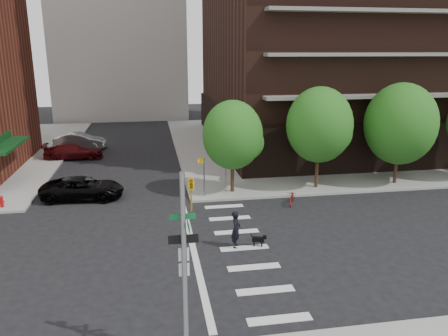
# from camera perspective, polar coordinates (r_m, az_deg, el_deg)

# --- Properties ---
(ground) EXTENTS (120.00, 120.00, 0.00)m
(ground) POSITION_cam_1_polar(r_m,az_deg,el_deg) (21.54, -5.29, -10.95)
(ground) COLOR black
(ground) RESTS_ON ground
(sidewalk_ne) EXTENTS (39.00, 33.00, 0.15)m
(sidewalk_ne) POSITION_cam_1_polar(r_m,az_deg,el_deg) (48.95, 17.03, 3.44)
(sidewalk_ne) COLOR gray
(sidewalk_ne) RESTS_ON ground
(crosswalk) EXTENTS (3.85, 13.00, 0.01)m
(crosswalk) POSITION_cam_1_polar(r_m,az_deg,el_deg) (21.79, 0.61, -10.55)
(crosswalk) COLOR silver
(crosswalk) RESTS_ON ground
(tree_a) EXTENTS (4.00, 4.00, 5.90)m
(tree_a) POSITION_cam_1_polar(r_m,az_deg,el_deg) (28.83, 1.13, 4.34)
(tree_a) COLOR #301E11
(tree_a) RESTS_ON sidewalk_ne
(tree_b) EXTENTS (4.50, 4.50, 6.65)m
(tree_b) POSITION_cam_1_polar(r_m,az_deg,el_deg) (30.42, 12.36, 5.52)
(tree_b) COLOR #301E11
(tree_b) RESTS_ON sidewalk_ne
(tree_c) EXTENTS (5.00, 5.00, 6.80)m
(tree_c) POSITION_cam_1_polar(r_m,az_deg,el_deg) (33.14, 22.07, 5.36)
(tree_c) COLOR #301E11
(tree_c) RESTS_ON sidewalk_ne
(traffic_signal) EXTENTS (0.90, 0.75, 6.00)m
(traffic_signal) POSITION_cam_1_polar(r_m,az_deg,el_deg) (13.64, -5.01, -14.60)
(traffic_signal) COLOR slate
(traffic_signal) RESTS_ON sidewalk_s
(pedestrian_signal) EXTENTS (2.18, 0.67, 2.60)m
(pedestrian_signal) POSITION_cam_1_polar(r_m,az_deg,el_deg) (28.51, -2.00, -0.32)
(pedestrian_signal) COLOR slate
(pedestrian_signal) RESTS_ON sidewalk_ne
(fire_hydrant) EXTENTS (0.24, 0.24, 0.73)m
(fire_hydrant) POSITION_cam_1_polar(r_m,az_deg,el_deg) (29.98, -27.07, -3.84)
(fire_hydrant) COLOR #A50C0C
(fire_hydrant) RESTS_ON sidewalk_nw
(parked_car_black) EXTENTS (2.82, 5.41, 1.45)m
(parked_car_black) POSITION_cam_1_polar(r_m,az_deg,el_deg) (29.97, -17.98, -2.54)
(parked_car_black) COLOR black
(parked_car_black) RESTS_ON ground
(parked_car_maroon) EXTENTS (2.24, 5.15, 1.47)m
(parked_car_maroon) POSITION_cam_1_polar(r_m,az_deg,el_deg) (41.27, -19.06, 2.12)
(parked_car_maroon) COLOR #460C0F
(parked_car_maroon) RESTS_ON ground
(parked_car_silver) EXTENTS (2.07, 5.01, 1.61)m
(parked_car_silver) POSITION_cam_1_polar(r_m,az_deg,el_deg) (45.26, -18.27, 3.37)
(parked_car_silver) COLOR #979A9E
(parked_car_silver) RESTS_ON ground
(scooter) EXTENTS (1.25, 1.81, 0.90)m
(scooter) POSITION_cam_1_polar(r_m,az_deg,el_deg) (27.99, 8.88, -3.80)
(scooter) COLOR maroon
(scooter) RESTS_ON ground
(dog_walker) EXTENTS (0.81, 0.68, 1.88)m
(dog_walker) POSITION_cam_1_polar(r_m,az_deg,el_deg) (21.65, 1.59, -8.02)
(dog_walker) COLOR black
(dog_walker) RESTS_ON ground
(dog) EXTENTS (0.73, 0.39, 0.61)m
(dog) POSITION_cam_1_polar(r_m,az_deg,el_deg) (21.99, 4.58, -9.27)
(dog) COLOR black
(dog) RESTS_ON ground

